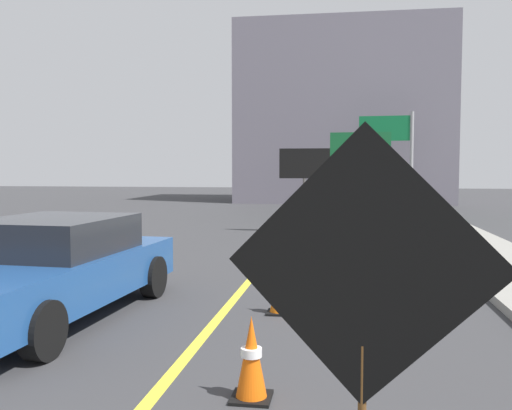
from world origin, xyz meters
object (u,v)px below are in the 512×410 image
object	(u,v)px
traffic_cone_far_lane	(279,255)
pickup_car	(49,268)
traffic_cone_mid_lane	(280,289)
arrow_board_trailer	(304,218)
box_truck	(362,174)
traffic_cone_curbside	(279,234)
traffic_cone_near_sign	(251,359)
roadwork_sign	(364,273)
highway_guide_sign	(396,142)

from	to	relation	value
traffic_cone_far_lane	pickup_car	bearing A→B (deg)	-125.22
traffic_cone_mid_lane	pickup_car	bearing A→B (deg)	-167.23
arrow_board_trailer	pickup_car	world-z (taller)	arrow_board_trailer
traffic_cone_mid_lane	traffic_cone_far_lane	bearing A→B (deg)	96.67
box_truck	traffic_cone_far_lane	distance (m)	13.71
traffic_cone_curbside	arrow_board_trailer	bearing A→B (deg)	82.93
traffic_cone_near_sign	traffic_cone_far_lane	world-z (taller)	traffic_cone_near_sign
roadwork_sign	traffic_cone_mid_lane	size ratio (longest dim) A/B	3.29
traffic_cone_far_lane	traffic_cone_curbside	world-z (taller)	traffic_cone_curbside
traffic_cone_curbside	roadwork_sign	bearing A→B (deg)	-81.07
box_truck	traffic_cone_mid_lane	bearing A→B (deg)	-95.78
roadwork_sign	traffic_cone_mid_lane	bearing A→B (deg)	102.22
pickup_car	traffic_cone_far_lane	size ratio (longest dim) A/B	6.70
box_truck	traffic_cone_near_sign	xyz separation A→B (m)	(-1.60, -19.66, -1.47)
roadwork_sign	pickup_car	world-z (taller)	roadwork_sign
pickup_car	traffic_cone_near_sign	bearing A→B (deg)	-35.50
traffic_cone_near_sign	traffic_cone_curbside	size ratio (longest dim) A/B	1.02
traffic_cone_mid_lane	traffic_cone_far_lane	size ratio (longest dim) A/B	1.01
traffic_cone_near_sign	box_truck	bearing A→B (deg)	85.33
box_truck	traffic_cone_far_lane	xyz separation A→B (m)	(-2.06, -13.47, -1.49)
traffic_cone_mid_lane	traffic_cone_far_lane	distance (m)	3.22
box_truck	traffic_cone_near_sign	bearing A→B (deg)	-94.67
traffic_cone_far_lane	traffic_cone_curbside	xyz separation A→B (m)	(-0.39, 3.40, 0.02)
highway_guide_sign	traffic_cone_mid_lane	xyz separation A→B (m)	(-3.60, -22.23, -3.07)
arrow_board_trailer	pickup_car	distance (m)	11.11
roadwork_sign	traffic_cone_curbside	distance (m)	11.41
highway_guide_sign	traffic_cone_mid_lane	bearing A→B (deg)	-99.19
arrow_board_trailer	traffic_cone_curbside	world-z (taller)	arrow_board_trailer
roadwork_sign	pickup_car	xyz separation A→B (m)	(-4.13, 3.91, -0.77)
traffic_cone_far_lane	traffic_cone_mid_lane	bearing A→B (deg)	-83.33
traffic_cone_far_lane	roadwork_sign	bearing A→B (deg)	-80.03
traffic_cone_near_sign	traffic_cone_far_lane	xyz separation A→B (m)	(-0.46, 6.20, -0.03)
highway_guide_sign	traffic_cone_near_sign	distance (m)	25.66
box_truck	highway_guide_sign	xyz separation A→B (m)	(1.91, 5.57, 1.58)
pickup_car	highway_guide_sign	bearing A→B (deg)	73.66
traffic_cone_mid_lane	arrow_board_trailer	bearing A→B (deg)	91.92
roadwork_sign	traffic_cone_curbside	bearing A→B (deg)	98.93
box_truck	pickup_car	xyz separation A→B (m)	(-4.82, -17.37, -1.14)
pickup_car	traffic_cone_mid_lane	distance (m)	3.23
highway_guide_sign	traffic_cone_curbside	bearing A→B (deg)	-105.58
pickup_car	traffic_cone_curbside	distance (m)	7.69
box_truck	highway_guide_sign	distance (m)	6.10
box_truck	traffic_cone_far_lane	bearing A→B (deg)	-98.70
pickup_car	traffic_cone_far_lane	xyz separation A→B (m)	(2.76, 3.90, -0.35)
arrow_board_trailer	traffic_cone_near_sign	size ratio (longest dim) A/B	3.56
pickup_car	highway_guide_sign	distance (m)	24.06
arrow_board_trailer	traffic_cone_mid_lane	xyz separation A→B (m)	(0.34, -10.04, -0.13)
arrow_board_trailer	traffic_cone_far_lane	world-z (taller)	arrow_board_trailer
pickup_car	traffic_cone_near_sign	xyz separation A→B (m)	(3.21, -2.29, -0.32)
box_truck	traffic_cone_far_lane	world-z (taller)	box_truck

